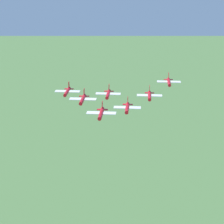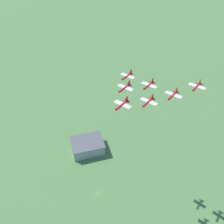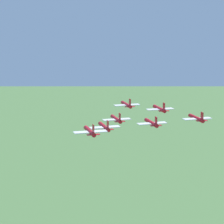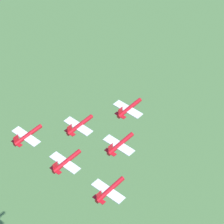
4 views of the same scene
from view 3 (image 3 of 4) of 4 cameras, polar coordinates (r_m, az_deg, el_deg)
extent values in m
cylinder|color=red|center=(206.13, 1.56, 0.80)|extent=(9.56, 7.34, 1.32)
cube|color=white|center=(205.46, 1.62, 0.76)|extent=(8.19, 9.88, 0.22)
cube|color=red|center=(201.68, 1.94, 1.04)|extent=(1.66, 1.25, 2.64)
cube|color=red|center=(201.97, 1.94, 0.58)|extent=(3.30, 3.89, 0.14)
cylinder|color=red|center=(190.96, 0.45, -0.76)|extent=(9.56, 7.34, 1.32)
cube|color=white|center=(190.28, 0.51, -0.80)|extent=(8.19, 9.88, 0.22)
cube|color=red|center=(186.46, 0.84, -0.53)|extent=(1.66, 1.25, 2.64)
cube|color=red|center=(186.80, 0.84, -1.03)|extent=(3.30, 3.89, 0.14)
cylinder|color=red|center=(195.65, 5.12, 0.35)|extent=(9.56, 7.34, 1.32)
cube|color=white|center=(194.99, 5.20, 0.31)|extent=(8.19, 9.88, 0.22)
cube|color=red|center=(191.28, 5.61, 0.60)|extent=(1.66, 1.25, 2.64)
cube|color=red|center=(191.59, 5.60, 0.11)|extent=(3.30, 3.89, 0.14)
cylinder|color=red|center=(175.33, -0.85, -1.59)|extent=(9.56, 7.34, 1.32)
cube|color=white|center=(174.65, -0.79, -1.64)|extent=(8.19, 9.88, 0.22)
cube|color=red|center=(170.79, -0.46, -1.37)|extent=(1.66, 1.25, 2.64)
cube|color=red|center=(171.15, -0.46, -1.90)|extent=(3.30, 3.89, 0.14)
cylinder|color=red|center=(180.20, 4.25, -1.17)|extent=(9.56, 7.34, 1.32)
cube|color=white|center=(179.54, 4.33, -1.22)|extent=(8.19, 9.88, 0.22)
cube|color=red|center=(175.79, 4.76, -0.94)|extent=(1.66, 1.25, 2.64)
cube|color=red|center=(176.13, 4.75, -1.46)|extent=(3.30, 3.89, 0.14)
cylinder|color=red|center=(186.35, 9.06, -0.66)|extent=(9.56, 7.34, 1.32)
cube|color=white|center=(185.72, 9.15, -0.71)|extent=(8.19, 9.88, 0.22)
cube|color=red|center=(182.10, 9.66, -0.43)|extent=(1.66, 1.25, 2.64)
cube|color=red|center=(182.43, 9.64, -0.94)|extent=(3.30, 3.89, 0.14)
cylinder|color=red|center=(159.52, -2.41, -2.08)|extent=(9.56, 7.34, 1.32)
cube|color=white|center=(158.84, -2.35, -2.14)|extent=(8.19, 9.88, 0.22)
cube|color=red|center=(154.94, -2.03, -1.85)|extent=(1.66, 1.25, 2.64)
cube|color=red|center=(155.32, -2.02, -2.44)|extent=(3.30, 3.89, 0.14)
camera|label=1|loc=(336.27, -8.14, 12.85)|focal=70.00mm
camera|label=2|loc=(273.05, -15.17, 17.89)|focal=35.00mm
camera|label=4|loc=(185.12, 43.00, 32.55)|focal=85.00mm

